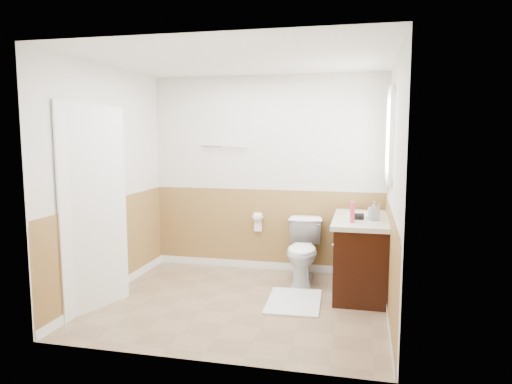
% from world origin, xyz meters
% --- Properties ---
extents(floor, '(3.00, 3.00, 0.00)m').
position_xyz_m(floor, '(0.00, 0.00, 0.00)').
color(floor, '#8C7051').
rests_on(floor, ground).
extents(ceiling, '(3.00, 3.00, 0.00)m').
position_xyz_m(ceiling, '(0.00, 0.00, 2.50)').
color(ceiling, white).
rests_on(ceiling, floor).
extents(wall_back, '(3.00, 0.00, 3.00)m').
position_xyz_m(wall_back, '(0.00, 1.30, 1.25)').
color(wall_back, silver).
rests_on(wall_back, floor).
extents(wall_front, '(3.00, 0.00, 3.00)m').
position_xyz_m(wall_front, '(0.00, -1.30, 1.25)').
color(wall_front, silver).
rests_on(wall_front, floor).
extents(wall_left, '(0.00, 3.00, 3.00)m').
position_xyz_m(wall_left, '(-1.50, 0.00, 1.25)').
color(wall_left, silver).
rests_on(wall_left, floor).
extents(wall_right, '(0.00, 3.00, 3.00)m').
position_xyz_m(wall_right, '(1.50, 0.00, 1.25)').
color(wall_right, silver).
rests_on(wall_right, floor).
extents(wainscot_back, '(3.00, 0.00, 3.00)m').
position_xyz_m(wainscot_back, '(0.00, 1.29, 0.50)').
color(wainscot_back, '#A07A40').
rests_on(wainscot_back, floor).
extents(wainscot_front, '(3.00, 0.00, 3.00)m').
position_xyz_m(wainscot_front, '(0.00, -1.29, 0.50)').
color(wainscot_front, '#A07A40').
rests_on(wainscot_front, floor).
extents(wainscot_left, '(0.00, 2.60, 2.60)m').
position_xyz_m(wainscot_left, '(-1.49, 0.00, 0.50)').
color(wainscot_left, '#A07A40').
rests_on(wainscot_left, floor).
extents(wainscot_right, '(0.00, 2.60, 2.60)m').
position_xyz_m(wainscot_right, '(1.49, 0.00, 0.50)').
color(wainscot_right, '#A07A40').
rests_on(wainscot_right, floor).
extents(toilet, '(0.45, 0.75, 0.74)m').
position_xyz_m(toilet, '(0.54, 0.88, 0.37)').
color(toilet, white).
rests_on(toilet, floor).
extents(bath_mat, '(0.59, 0.83, 0.02)m').
position_xyz_m(bath_mat, '(0.54, 0.14, 0.01)').
color(bath_mat, white).
rests_on(bath_mat, floor).
extents(vanity_cabinet, '(0.55, 1.10, 0.80)m').
position_xyz_m(vanity_cabinet, '(1.21, 0.62, 0.40)').
color(vanity_cabinet, black).
rests_on(vanity_cabinet, floor).
extents(vanity_knob_left, '(0.03, 0.03, 0.03)m').
position_xyz_m(vanity_knob_left, '(0.91, 0.52, 0.55)').
color(vanity_knob_left, white).
rests_on(vanity_knob_left, vanity_cabinet).
extents(vanity_knob_right, '(0.03, 0.03, 0.03)m').
position_xyz_m(vanity_knob_right, '(0.91, 0.72, 0.55)').
color(vanity_knob_right, silver).
rests_on(vanity_knob_right, vanity_cabinet).
extents(countertop, '(0.60, 1.15, 0.05)m').
position_xyz_m(countertop, '(1.20, 0.62, 0.83)').
color(countertop, beige).
rests_on(countertop, vanity_cabinet).
extents(sink_basin, '(0.36, 0.36, 0.02)m').
position_xyz_m(sink_basin, '(1.21, 0.77, 0.86)').
color(sink_basin, white).
rests_on(sink_basin, countertop).
extents(faucet, '(0.02, 0.02, 0.14)m').
position_xyz_m(faucet, '(1.39, 0.77, 0.92)').
color(faucet, silver).
rests_on(faucet, countertop).
extents(lotion_bottle, '(0.05, 0.05, 0.22)m').
position_xyz_m(lotion_bottle, '(1.11, 0.30, 0.96)').
color(lotion_bottle, '#EB3C5A').
rests_on(lotion_bottle, countertop).
extents(soap_dispenser, '(0.12, 0.12, 0.20)m').
position_xyz_m(soap_dispenser, '(1.33, 0.51, 0.95)').
color(soap_dispenser, '#8C969E').
rests_on(soap_dispenser, countertop).
extents(hair_dryer_body, '(0.14, 0.07, 0.07)m').
position_xyz_m(hair_dryer_body, '(1.16, 0.51, 0.89)').
color(hair_dryer_body, black).
rests_on(hair_dryer_body, countertop).
extents(hair_dryer_handle, '(0.03, 0.03, 0.07)m').
position_xyz_m(hair_dryer_handle, '(1.13, 0.48, 0.86)').
color(hair_dryer_handle, black).
rests_on(hair_dryer_handle, countertop).
extents(mirror_panel, '(0.02, 0.35, 0.90)m').
position_xyz_m(mirror_panel, '(1.48, 1.10, 1.55)').
color(mirror_panel, silver).
rests_on(mirror_panel, wall_right).
extents(window_frame, '(0.04, 0.80, 1.00)m').
position_xyz_m(window_frame, '(1.47, 0.59, 1.75)').
color(window_frame, white).
rests_on(window_frame, wall_right).
extents(window_glass, '(0.01, 0.70, 0.90)m').
position_xyz_m(window_glass, '(1.49, 0.59, 1.75)').
color(window_glass, white).
rests_on(window_glass, wall_right).
extents(door, '(0.29, 0.78, 2.04)m').
position_xyz_m(door, '(-1.40, -0.45, 1.02)').
color(door, white).
rests_on(door, wall_left).
extents(door_frame, '(0.02, 0.92, 2.10)m').
position_xyz_m(door_frame, '(-1.48, -0.45, 1.03)').
color(door_frame, white).
rests_on(door_frame, wall_left).
extents(door_knob, '(0.06, 0.06, 0.06)m').
position_xyz_m(door_knob, '(-1.34, -0.12, 0.95)').
color(door_knob, silver).
rests_on(door_knob, door).
extents(towel_bar, '(0.62, 0.02, 0.02)m').
position_xyz_m(towel_bar, '(-0.55, 1.25, 1.60)').
color(towel_bar, silver).
rests_on(towel_bar, wall_back).
extents(tp_holder_bar, '(0.14, 0.02, 0.02)m').
position_xyz_m(tp_holder_bar, '(-0.10, 1.23, 0.70)').
color(tp_holder_bar, silver).
rests_on(tp_holder_bar, wall_back).
extents(tp_roll, '(0.10, 0.11, 0.11)m').
position_xyz_m(tp_roll, '(-0.10, 1.23, 0.70)').
color(tp_roll, white).
rests_on(tp_roll, tp_holder_bar).
extents(tp_sheet, '(0.10, 0.01, 0.16)m').
position_xyz_m(tp_sheet, '(-0.10, 1.23, 0.59)').
color(tp_sheet, white).
rests_on(tp_sheet, tp_roll).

